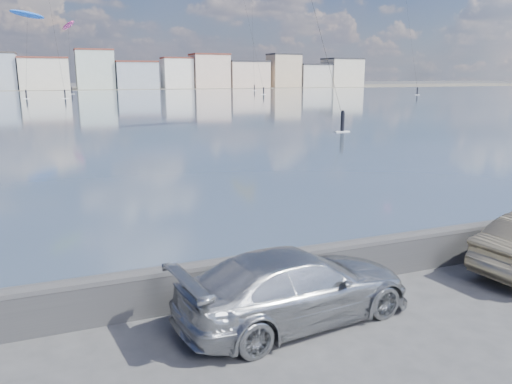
% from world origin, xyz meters
% --- Properties ---
extents(ground, '(700.00, 700.00, 0.00)m').
position_xyz_m(ground, '(0.00, 0.00, 0.00)').
color(ground, '#333335').
rests_on(ground, ground).
extents(bay_water, '(500.00, 177.00, 0.00)m').
position_xyz_m(bay_water, '(0.00, 91.50, 0.01)').
color(bay_water, '#35495F').
rests_on(bay_water, ground).
extents(far_shore_strip, '(500.00, 60.00, 0.00)m').
position_xyz_m(far_shore_strip, '(0.00, 200.00, 0.01)').
color(far_shore_strip, '#4C473D').
rests_on(far_shore_strip, ground).
extents(seawall, '(400.00, 0.36, 1.08)m').
position_xyz_m(seawall, '(0.00, 2.70, 0.58)').
color(seawall, '#28282B').
rests_on(seawall, ground).
extents(far_buildings, '(240.79, 13.26, 14.60)m').
position_xyz_m(far_buildings, '(1.31, 186.00, 6.03)').
color(far_buildings, white).
rests_on(far_buildings, ground).
extents(car_silver, '(5.48, 2.81, 1.52)m').
position_xyz_m(car_silver, '(0.85, 1.35, 0.76)').
color(car_silver, '#A4A7AB').
rests_on(car_silver, ground).
extents(kitesurfer_6, '(8.60, 12.99, 19.43)m').
position_xyz_m(kitesurfer_6, '(-7.57, 121.51, 18.08)').
color(kitesurfer_6, blue).
rests_on(kitesurfer_6, ground).
extents(kitesurfer_7, '(4.57, 14.24, 20.00)m').
position_xyz_m(kitesurfer_7, '(1.80, 147.23, 18.24)').
color(kitesurfer_7, '#E5338C').
rests_on(kitesurfer_7, ground).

